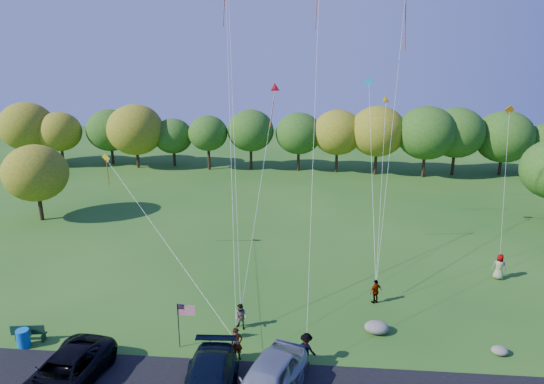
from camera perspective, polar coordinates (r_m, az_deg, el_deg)
The scene contains 14 objects.
ground at distance 26.60m, azimuth -1.39°, elevation -18.18°, with size 140.00×140.00×0.00m, color #1F5217.
treeline at distance 58.82m, azimuth 0.99°, elevation 6.62°, with size 75.95×28.22×8.39m.
minivan_dark at distance 25.55m, azimuth -23.29°, elevation -19.06°, with size 2.62×5.69×1.58m, color black.
minivan_silver at distance 23.07m, azimuth -0.53°, elevation -21.37°, with size 2.20×5.47×1.86m, color #A6ACB1.
flyer_a at distance 25.57m, azimuth -4.19°, elevation -17.42°, with size 0.64×0.42×1.77m, color #4C4C59.
flyer_b at distance 27.96m, azimuth -3.69°, elevation -14.43°, with size 0.74×0.57×1.52m, color #4C4C59.
flyer_c at distance 25.35m, azimuth 4.05°, elevation -17.90°, with size 1.07×0.62×1.66m, color #4C4C59.
flyer_d at distance 31.06m, azimuth 12.10°, elevation -11.35°, with size 0.91×0.38×1.55m, color #4C4C59.
flyer_e at distance 36.61m, azimuth 25.17°, elevation -7.96°, with size 0.87×0.57×1.79m, color #4C4C59.
park_bench at distance 30.03m, azimuth -26.71°, elevation -14.53°, with size 1.76×0.56×0.98m.
trash_barrel at distance 29.66m, azimuth -27.22°, elevation -15.07°, with size 0.66×0.66×1.00m, color #0C61B9.
flag_assembly at distance 26.21m, azimuth -10.40°, elevation -14.03°, with size 0.95×0.62×2.57m.
boulder_near at distance 28.39m, azimuth 12.20°, elevation -15.29°, with size 1.34×1.05×0.67m, color gray.
boulder_far at distance 28.73m, azimuth 25.22°, elevation -16.52°, with size 0.85×0.71×0.44m, color slate.
Camera 1 is at (2.47, -21.63, 15.28)m, focal length 32.00 mm.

